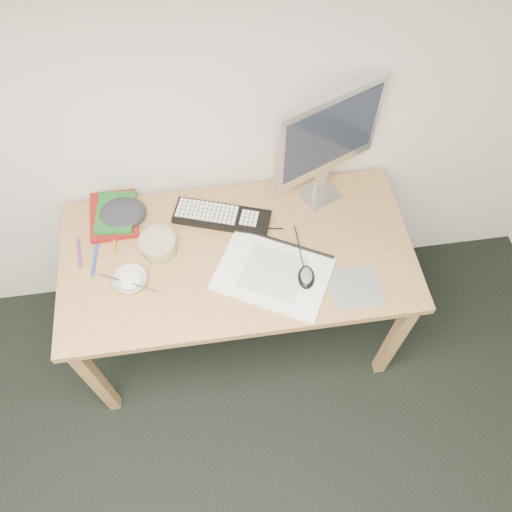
{
  "coord_description": "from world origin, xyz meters",
  "views": [
    {
      "loc": [
        0.1,
        0.37,
        2.42
      ],
      "look_at": [
        0.24,
        1.36,
        0.83
      ],
      "focal_mm": 35.0,
      "sensor_mm": 36.0,
      "label": 1
    }
  ],
  "objects_px": {
    "sketchpad": "(273,273)",
    "rice_bowl": "(131,280)",
    "keyboard": "(222,217)",
    "monitor": "(328,137)",
    "desk": "(238,264)"
  },
  "relations": [
    {
      "from": "monitor",
      "to": "keyboard",
      "type": "bearing_deg",
      "value": 165.41
    },
    {
      "from": "sketchpad",
      "to": "rice_bowl",
      "type": "xyz_separation_m",
      "value": [
        -0.54,
        0.04,
        0.01
      ]
    },
    {
      "from": "keyboard",
      "to": "rice_bowl",
      "type": "distance_m",
      "value": 0.45
    },
    {
      "from": "keyboard",
      "to": "monitor",
      "type": "bearing_deg",
      "value": 28.08
    },
    {
      "from": "sketchpad",
      "to": "keyboard",
      "type": "relative_size",
      "value": 1.06
    },
    {
      "from": "sketchpad",
      "to": "keyboard",
      "type": "bearing_deg",
      "value": 148.37
    },
    {
      "from": "sketchpad",
      "to": "rice_bowl",
      "type": "height_order",
      "value": "rice_bowl"
    },
    {
      "from": "desk",
      "to": "sketchpad",
      "type": "height_order",
      "value": "sketchpad"
    },
    {
      "from": "monitor",
      "to": "rice_bowl",
      "type": "distance_m",
      "value": 0.92
    },
    {
      "from": "sketchpad",
      "to": "rice_bowl",
      "type": "relative_size",
      "value": 3.31
    },
    {
      "from": "sketchpad",
      "to": "monitor",
      "type": "xyz_separation_m",
      "value": [
        0.26,
        0.36,
        0.33
      ]
    },
    {
      "from": "rice_bowl",
      "to": "keyboard",
      "type": "bearing_deg",
      "value": 34.32
    },
    {
      "from": "sketchpad",
      "to": "monitor",
      "type": "relative_size",
      "value": 0.79
    },
    {
      "from": "keyboard",
      "to": "rice_bowl",
      "type": "xyz_separation_m",
      "value": [
        -0.37,
        -0.26,
        0.01
      ]
    },
    {
      "from": "keyboard",
      "to": "monitor",
      "type": "xyz_separation_m",
      "value": [
        0.42,
        0.07,
        0.32
      ]
    }
  ]
}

